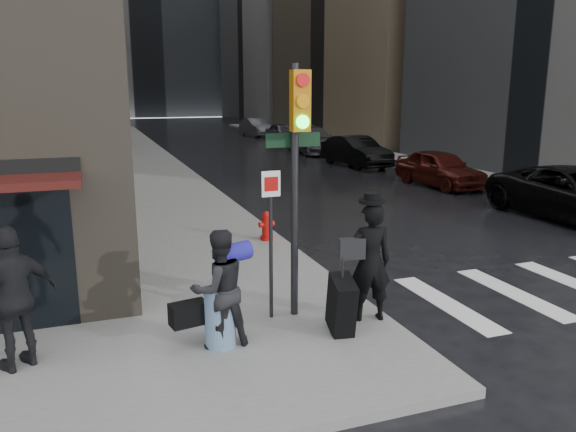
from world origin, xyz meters
name	(u,v)px	position (x,y,z in m)	size (l,w,h in m)	color
ground	(291,356)	(0.00, 0.00, 0.00)	(140.00, 140.00, 0.00)	black
sidewalk_left	(135,155)	(0.00, 27.00, 0.07)	(4.00, 50.00, 0.15)	slate
sidewalk_right	(341,147)	(13.50, 27.00, 0.07)	(3.00, 50.00, 0.15)	slate
bldg_right_far	(328,15)	(26.00, 58.00, 12.50)	(22.00, 20.00, 25.00)	gray
bldg_distant	(140,0)	(6.00, 78.00, 16.00)	(40.00, 12.00, 32.00)	gray
man_overcoat	(364,269)	(1.46, 0.47, 1.09)	(1.31, 1.08, 2.22)	black
man_jeans	(218,289)	(-1.00, 0.40, 1.07)	(1.34, 0.85, 1.83)	black
man_greycoat	(15,298)	(-3.78, 0.71, 1.17)	(1.28, 1.06, 2.05)	black
traffic_light	(295,159)	(0.46, 1.09, 2.87)	(1.05, 0.47, 4.22)	black
fire_hydrant	(267,227)	(1.53, 6.00, 0.49)	(0.43, 0.33, 0.75)	#B00E0A
parked_car_1	(440,168)	(10.97, 12.09, 0.75)	(1.78, 4.42, 1.51)	#3B100B
parked_car_2	(356,151)	(10.43, 18.70, 0.78)	(1.65, 4.73, 1.56)	black
parked_car_3	(312,140)	(10.69, 25.30, 0.80)	(2.24, 5.51, 1.60)	#46464A
parked_car_4	(283,133)	(11.08, 31.91, 0.72)	(1.71, 4.25, 1.45)	#434348
parked_car_5	(256,127)	(10.98, 38.52, 0.74)	(1.56, 4.48, 1.48)	#4D4D52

